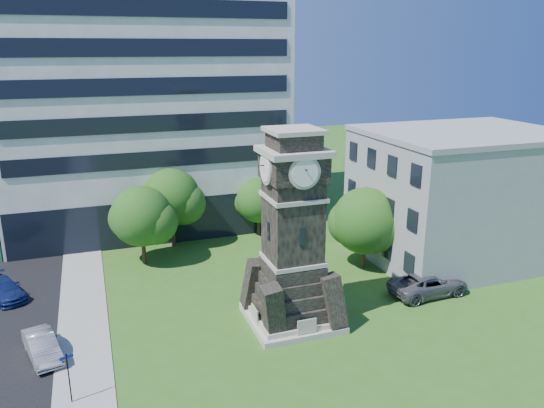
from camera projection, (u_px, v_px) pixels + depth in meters
name	position (u px, v px, depth m)	size (l,w,h in m)	color
ground	(256.00, 345.00, 30.84)	(160.00, 160.00, 0.00)	#335B1A
sidewalk	(83.00, 330.00, 32.36)	(3.00, 70.00, 0.06)	gray
clock_tower	(293.00, 243.00, 32.08)	(5.40, 5.40, 12.22)	#B7B29F
office_tall	(138.00, 74.00, 49.17)	(26.20, 15.11, 28.60)	white
office_low	(461.00, 194.00, 42.88)	(15.20, 12.20, 10.40)	#97999C
car_street_mid	(42.00, 346.00, 29.47)	(1.43, 4.11, 1.35)	gray
car_street_north	(4.00, 289.00, 36.47)	(1.82, 4.48, 1.30)	navy
car_east_lot	(428.00, 284.00, 36.96)	(2.62, 5.68, 1.58)	#56565B
park_bench	(278.00, 315.00, 33.25)	(1.78, 0.48, 0.92)	black
street_sign	(68.00, 373.00, 25.37)	(0.65, 0.06, 2.70)	black
tree_nw	(142.00, 218.00, 41.42)	(5.25, 4.78, 6.36)	#332114
tree_nc	(172.00, 199.00, 45.06)	(5.43, 4.94, 6.88)	#332114
tree_ne	(259.00, 202.00, 48.11)	(4.50, 4.09, 5.34)	#332114
tree_east	(366.00, 223.00, 40.71)	(5.68, 5.16, 6.43)	#332114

